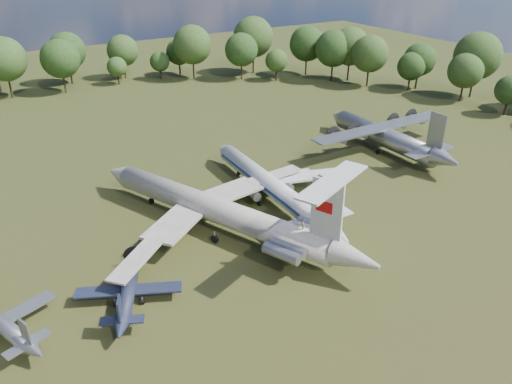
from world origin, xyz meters
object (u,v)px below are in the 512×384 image
small_prop_west (128,294)px  person_on_il62 (303,224)px  il62_airliner (217,214)px  small_prop_northwest (3,327)px  an12_transport (384,139)px  tu104_jet (270,188)px

small_prop_west → person_on_il62: bearing=15.2°
il62_airliner → small_prop_northwest: size_ratio=3.09×
small_prop_west → small_prop_northwest: 13.15m
il62_airliner → small_prop_west: bearing=-173.2°
person_on_il62 → an12_transport: bearing=174.4°
il62_airliner → small_prop_northwest: (-29.27, -7.71, -1.30)m
small_prop_northwest → person_on_il62: size_ratio=10.11×
il62_airliner → small_prop_west: il62_airliner is taller
il62_airliner → person_on_il62: (5.54, -13.01, 3.35)m
tu104_jet → il62_airliner: bearing=-159.3°
il62_airliner → person_on_il62: size_ratio=31.26×
il62_airliner → an12_transport: (42.03, 10.06, -0.15)m
small_prop_west → person_on_il62: person_on_il62 is taller
tu104_jet → small_prop_northwest: (-40.67, -11.58, -0.87)m
tu104_jet → small_prop_northwest: tu104_jet is taller
small_prop_west → small_prop_northwest: (-13.05, 1.63, 0.01)m
small_prop_northwest → person_on_il62: bearing=-29.6°
tu104_jet → small_prop_west: tu104_jet is taller
an12_transport → small_prop_northwest: (-71.31, -17.77, -1.16)m
person_on_il62 → tu104_jet: bearing=-147.1°
small_prop_northwest → il62_airliner: bearing=-6.2°
small_prop_northwest → person_on_il62: (34.82, -5.30, 4.65)m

